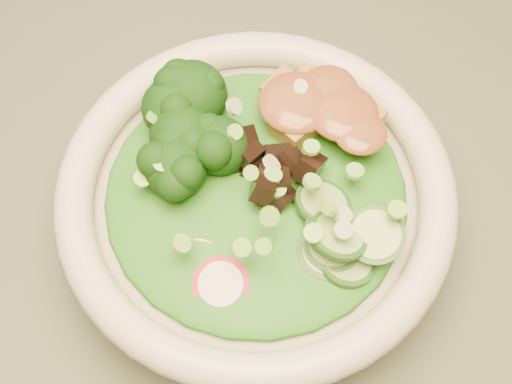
% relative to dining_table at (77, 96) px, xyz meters
% --- Properties ---
extents(floor, '(4.00, 4.00, 0.00)m').
position_rel_dining_table_xyz_m(floor, '(0.00, 0.00, -0.64)').
color(floor, brown).
rests_on(floor, ground).
extents(dining_table, '(1.20, 0.80, 0.75)m').
position_rel_dining_table_xyz_m(dining_table, '(0.00, 0.00, 0.00)').
color(dining_table, black).
rests_on(dining_table, ground).
extents(salad_bowl, '(0.24, 0.24, 0.06)m').
position_rel_dining_table_xyz_m(salad_bowl, '(0.23, -0.10, 0.15)').
color(salad_bowl, silver).
rests_on(salad_bowl, dining_table).
extents(lettuce_bed, '(0.18, 0.18, 0.02)m').
position_rel_dining_table_xyz_m(lettuce_bed, '(0.23, -0.10, 0.17)').
color(lettuce_bed, '#1A6214').
rests_on(lettuce_bed, salad_bowl).
extents(broccoli_florets, '(0.08, 0.07, 0.04)m').
position_rel_dining_table_xyz_m(broccoli_florets, '(0.18, -0.09, 0.18)').
color(broccoli_florets, black).
rests_on(broccoli_florets, salad_bowl).
extents(radish_slices, '(0.10, 0.05, 0.02)m').
position_rel_dining_table_xyz_m(radish_slices, '(0.22, -0.16, 0.17)').
color(radish_slices, maroon).
rests_on(radish_slices, salad_bowl).
extents(cucumber_slices, '(0.07, 0.07, 0.03)m').
position_rel_dining_table_xyz_m(cucumber_slices, '(0.29, -0.12, 0.18)').
color(cucumber_slices, '#91C86F').
rests_on(cucumber_slices, salad_bowl).
extents(mushroom_heap, '(0.07, 0.07, 0.04)m').
position_rel_dining_table_xyz_m(mushroom_heap, '(0.23, -0.09, 0.18)').
color(mushroom_heap, black).
rests_on(mushroom_heap, salad_bowl).
extents(tofu_cubes, '(0.08, 0.06, 0.03)m').
position_rel_dining_table_xyz_m(tofu_cubes, '(0.24, -0.05, 0.18)').
color(tofu_cubes, olive).
rests_on(tofu_cubes, salad_bowl).
extents(peanut_sauce, '(0.06, 0.05, 0.01)m').
position_rel_dining_table_xyz_m(peanut_sauce, '(0.24, -0.05, 0.19)').
color(peanut_sauce, brown).
rests_on(peanut_sauce, tofu_cubes).
extents(scallion_garnish, '(0.17, 0.17, 0.02)m').
position_rel_dining_table_xyz_m(scallion_garnish, '(0.23, -0.10, 0.19)').
color(scallion_garnish, '#71BD42').
rests_on(scallion_garnish, salad_bowl).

